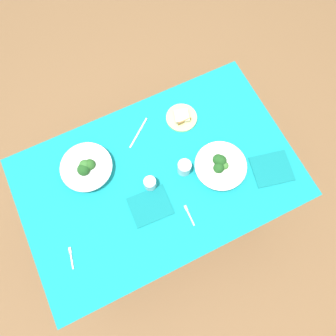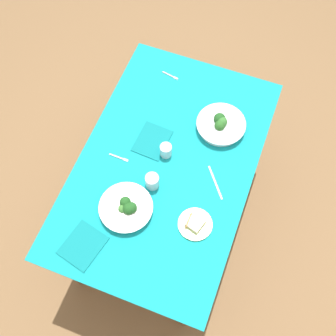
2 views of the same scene
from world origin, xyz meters
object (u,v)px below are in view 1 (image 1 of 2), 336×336
Objects in this scene: napkin_folded_upper at (150,206)px; napkin_folded_lower at (272,169)px; broccoli_bowl_near at (220,166)px; fork_by_far_bowl at (189,214)px; table_knife_left at (138,133)px; bread_side_plate at (182,117)px; water_glass_side at (150,183)px; broccoli_bowl_far at (87,168)px; water_glass_center at (184,168)px; fork_by_near_bowl at (71,257)px.

napkin_folded_upper and napkin_folded_lower have the same top height.
napkin_folded_lower is at bearing -27.49° from broccoli_bowl_near.
napkin_folded_lower reaches higher than fork_by_far_bowl.
napkin_folded_lower reaches higher than table_knife_left.
water_glass_side is (-0.32, -0.28, 0.03)m from bread_side_plate.
napkin_folded_lower is at bearing -25.72° from broccoli_bowl_far.
bread_side_plate is 0.53m from napkin_folded_upper.
broccoli_bowl_far is 0.70m from broccoli_bowl_near.
water_glass_center reaches higher than table_knife_left.
broccoli_bowl_near is at bearing -88.93° from table_knife_left.
table_knife_left is (0.57, 0.46, -0.00)m from fork_by_near_bowl.
water_glass_center is 0.27m from napkin_folded_upper.
napkin_folded_lower is at bearing -80.44° from table_knife_left.
water_glass_side reaches higher than fork_by_far_bowl.
napkin_folded_upper is at bearing -115.65° from water_glass_side.
broccoli_bowl_near is 1.34× the size of napkin_folded_lower.
napkin_folded_lower is (0.67, -0.10, 0.00)m from napkin_folded_upper.
water_glass_side is at bearing -140.66° from table_knife_left.
water_glass_side is at bearing 169.23° from broccoli_bowl_near.
broccoli_bowl_near is at bearing -81.90° from bread_side_plate.
broccoli_bowl_near reaches higher than fork_by_far_bowl.
napkin_folded_upper is at bearing -71.76° from fork_by_near_bowl.
water_glass_center is 0.82× the size of fork_by_near_bowl.
table_knife_left is at bearing 6.37° from fork_by_far_bowl.
fork_by_near_bowl is 0.52× the size of napkin_folded_lower.
broccoli_bowl_near reaches higher than napkin_folded_lower.
broccoli_bowl_far is at bearing 41.27° from fork_by_far_bowl.
napkin_folded_upper is (0.46, 0.06, 0.00)m from fork_by_near_bowl.
broccoli_bowl_far is 0.34m from table_knife_left.
bread_side_plate is 0.31m from water_glass_center.
bread_side_plate is 0.94m from fork_by_near_bowl.
fork_by_near_bowl is (-0.50, -0.16, -0.04)m from water_glass_side.
broccoli_bowl_near is 2.44× the size of fork_by_far_bowl.
fork_by_near_bowl is (-0.62, 0.07, 0.00)m from fork_by_far_bowl.
water_glass_side is at bearing 179.75° from water_glass_center.
napkin_folded_lower is at bearing -17.84° from water_glass_side.
water_glass_center reaches higher than fork_by_near_bowl.
bread_side_plate is at bearing 121.82° from napkin_folded_lower.
napkin_folded_upper is (-0.24, -0.10, -0.04)m from water_glass_center.
water_glass_side is 0.53m from fork_by_near_bowl.
fork_by_near_bowl is (-0.83, -0.44, -0.01)m from bread_side_plate.
broccoli_bowl_near is (0.64, -0.30, -0.00)m from broccoli_bowl_far.
bread_side_plate is 0.55m from fork_by_far_bowl.
bread_side_plate reaches higher than fork_by_near_bowl.
broccoli_bowl_far reaches higher than fork_by_near_bowl.
water_glass_side reaches higher than fork_by_near_bowl.
bread_side_plate is at bearing 40.85° from water_glass_side.
table_knife_left is at bearing 174.55° from bread_side_plate.
bread_side_plate is 1.63× the size of fork_by_near_bowl.
water_glass_center is 0.20m from water_glass_side.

